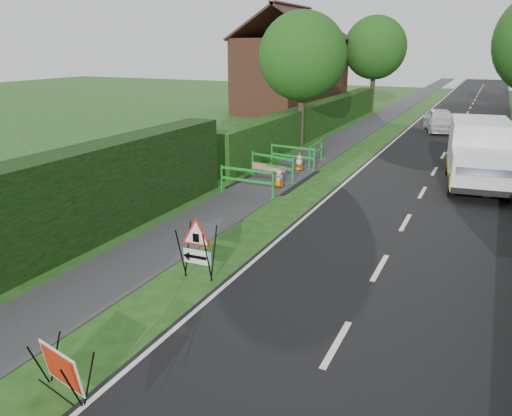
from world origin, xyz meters
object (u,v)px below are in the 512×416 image
(red_rect_sign, at_px, (62,369))
(works_van, at_px, (479,153))
(triangle_sign, at_px, (195,244))
(hatchback_car, at_px, (440,120))

(red_rect_sign, relative_size, works_van, 0.19)
(triangle_sign, bearing_deg, hatchback_car, 81.06)
(red_rect_sign, xyz_separation_m, hatchback_car, (2.30, 27.88, 0.23))
(triangle_sign, height_order, hatchback_car, hatchback_car)
(triangle_sign, bearing_deg, red_rect_sign, -88.68)
(works_van, xyz_separation_m, hatchback_car, (-2.64, 12.44, -0.56))
(red_rect_sign, height_order, triangle_sign, triangle_sign)
(red_rect_sign, distance_m, works_van, 16.23)
(triangle_sign, xyz_separation_m, hatchback_car, (2.59, 23.69, -0.16))
(red_rect_sign, bearing_deg, triangle_sign, 106.61)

